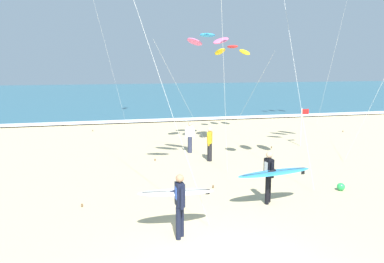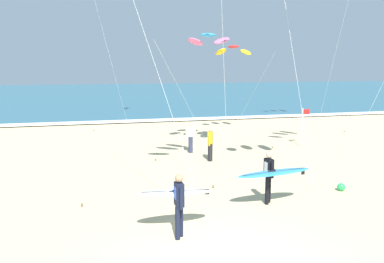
{
  "view_description": "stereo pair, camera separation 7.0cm",
  "coord_description": "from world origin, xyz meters",
  "px_view_note": "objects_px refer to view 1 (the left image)",
  "views": [
    {
      "loc": [
        -2.75,
        -7.37,
        4.44
      ],
      "look_at": [
        0.43,
        5.24,
        2.2
      ],
      "focal_mm": 36.37,
      "sensor_mm": 36.0,
      "label": 1
    },
    {
      "loc": [
        -2.69,
        -7.39,
        4.44
      ],
      "look_at": [
        0.43,
        5.24,
        2.2
      ],
      "focal_mm": 36.37,
      "sensor_mm": 36.0,
      "label": 2
    }
  ],
  "objects_px": {
    "bystander_white_top": "(190,137)",
    "lifeguard_flag": "(302,123)",
    "surfer_lead": "(178,197)",
    "kite_arc_scarlet_near": "(232,50)",
    "bystander_yellow_top": "(210,144)",
    "kite_arc_cobalt_distant": "(207,39)",
    "beach_ball": "(341,187)",
    "surfer_trailing": "(272,173)"
  },
  "relations": [
    {
      "from": "lifeguard_flag",
      "to": "bystander_white_top",
      "type": "bearing_deg",
      "value": -178.52
    },
    {
      "from": "bystander_yellow_top",
      "to": "lifeguard_flag",
      "type": "distance_m",
      "value": 6.29
    },
    {
      "from": "surfer_lead",
      "to": "kite_arc_cobalt_distant",
      "type": "bearing_deg",
      "value": 69.95
    },
    {
      "from": "surfer_trailing",
      "to": "kite_arc_scarlet_near",
      "type": "xyz_separation_m",
      "value": [
        3.21,
        12.61,
        4.27
      ]
    },
    {
      "from": "surfer_trailing",
      "to": "bystander_yellow_top",
      "type": "height_order",
      "value": "surfer_trailing"
    },
    {
      "from": "surfer_trailing",
      "to": "bystander_white_top",
      "type": "xyz_separation_m",
      "value": [
        -0.71,
        7.92,
        -0.24
      ]
    },
    {
      "from": "surfer_trailing",
      "to": "kite_arc_cobalt_distant",
      "type": "distance_m",
      "value": 10.41
    },
    {
      "from": "bystander_white_top",
      "to": "beach_ball",
      "type": "xyz_separation_m",
      "value": [
        3.78,
        -7.2,
        -0.67
      ]
    },
    {
      "from": "bystander_yellow_top",
      "to": "surfer_lead",
      "type": "bearing_deg",
      "value": -112.55
    },
    {
      "from": "surfer_lead",
      "to": "lifeguard_flag",
      "type": "xyz_separation_m",
      "value": [
        9.03,
        9.54,
        0.22
      ]
    },
    {
      "from": "surfer_trailing",
      "to": "lifeguard_flag",
      "type": "height_order",
      "value": "lifeguard_flag"
    },
    {
      "from": "kite_arc_scarlet_near",
      "to": "lifeguard_flag",
      "type": "relative_size",
      "value": 2.69
    },
    {
      "from": "kite_arc_scarlet_near",
      "to": "kite_arc_cobalt_distant",
      "type": "bearing_deg",
      "value": -128.19
    },
    {
      "from": "kite_arc_cobalt_distant",
      "to": "lifeguard_flag",
      "type": "relative_size",
      "value": 2.89
    },
    {
      "from": "kite_arc_scarlet_near",
      "to": "bystander_white_top",
      "type": "distance_m",
      "value": 7.59
    },
    {
      "from": "beach_ball",
      "to": "kite_arc_scarlet_near",
      "type": "bearing_deg",
      "value": 89.34
    },
    {
      "from": "kite_arc_scarlet_near",
      "to": "kite_arc_cobalt_distant",
      "type": "relative_size",
      "value": 0.93
    },
    {
      "from": "kite_arc_cobalt_distant",
      "to": "kite_arc_scarlet_near",
      "type": "bearing_deg",
      "value": 51.81
    },
    {
      "from": "bystander_white_top",
      "to": "lifeguard_flag",
      "type": "bearing_deg",
      "value": 1.48
    },
    {
      "from": "surfer_lead",
      "to": "kite_arc_scarlet_near",
      "type": "bearing_deg",
      "value": 65.05
    },
    {
      "from": "surfer_lead",
      "to": "bystander_white_top",
      "type": "distance_m",
      "value": 9.73
    },
    {
      "from": "surfer_lead",
      "to": "surfer_trailing",
      "type": "height_order",
      "value": "same"
    },
    {
      "from": "bystander_yellow_top",
      "to": "bystander_white_top",
      "type": "height_order",
      "value": "same"
    },
    {
      "from": "surfer_trailing",
      "to": "beach_ball",
      "type": "xyz_separation_m",
      "value": [
        3.07,
        0.72,
        -0.91
      ]
    },
    {
      "from": "surfer_lead",
      "to": "kite_arc_scarlet_near",
      "type": "distance_m",
      "value": 16.08
    },
    {
      "from": "bystander_yellow_top",
      "to": "kite_arc_cobalt_distant",
      "type": "bearing_deg",
      "value": 75.99
    },
    {
      "from": "kite_arc_scarlet_near",
      "to": "bystander_yellow_top",
      "type": "bearing_deg",
      "value": -117.56
    },
    {
      "from": "surfer_lead",
      "to": "beach_ball",
      "type": "distance_m",
      "value": 6.82
    },
    {
      "from": "lifeguard_flag",
      "to": "beach_ball",
      "type": "xyz_separation_m",
      "value": [
        -2.62,
        -7.36,
        -1.13
      ]
    },
    {
      "from": "lifeguard_flag",
      "to": "beach_ball",
      "type": "distance_m",
      "value": 7.9
    },
    {
      "from": "bystander_white_top",
      "to": "bystander_yellow_top",
      "type": "bearing_deg",
      "value": -75.87
    },
    {
      "from": "bystander_white_top",
      "to": "beach_ball",
      "type": "relative_size",
      "value": 5.68
    },
    {
      "from": "bystander_white_top",
      "to": "lifeguard_flag",
      "type": "distance_m",
      "value": 6.42
    },
    {
      "from": "kite_arc_cobalt_distant",
      "to": "lifeguard_flag",
      "type": "bearing_deg",
      "value": -13.03
    },
    {
      "from": "surfer_trailing",
      "to": "kite_arc_scarlet_near",
      "type": "bearing_deg",
      "value": 75.73
    },
    {
      "from": "bystander_white_top",
      "to": "lifeguard_flag",
      "type": "height_order",
      "value": "lifeguard_flag"
    },
    {
      "from": "surfer_trailing",
      "to": "lifeguard_flag",
      "type": "bearing_deg",
      "value": 54.85
    },
    {
      "from": "surfer_trailing",
      "to": "kite_arc_scarlet_near",
      "type": "relative_size",
      "value": 0.44
    },
    {
      "from": "kite_arc_scarlet_near",
      "to": "bystander_yellow_top",
      "type": "height_order",
      "value": "kite_arc_scarlet_near"
    },
    {
      "from": "surfer_trailing",
      "to": "beach_ball",
      "type": "distance_m",
      "value": 3.28
    },
    {
      "from": "bystander_yellow_top",
      "to": "surfer_trailing",
      "type": "bearing_deg",
      "value": -87.81
    },
    {
      "from": "kite_arc_scarlet_near",
      "to": "beach_ball",
      "type": "height_order",
      "value": "kite_arc_scarlet_near"
    }
  ]
}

